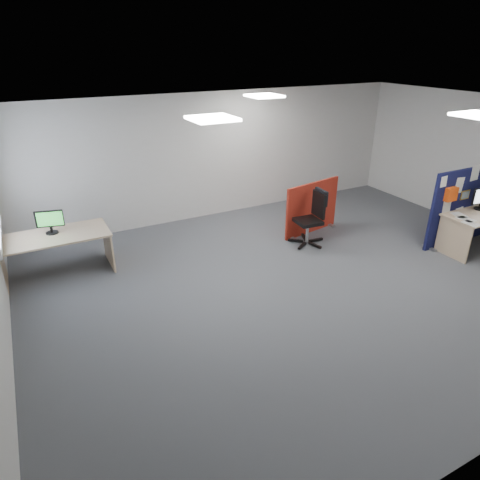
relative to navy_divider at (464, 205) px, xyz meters
name	(u,v)px	position (x,y,z in m)	size (l,w,h in m)	color
floor	(311,279)	(-3.46, 0.11, -0.76)	(9.00, 9.00, 0.00)	#4B4D52
ceiling	(324,113)	(-3.46, 0.11, 1.94)	(9.00, 7.00, 0.02)	white
wall_back	(220,155)	(-3.46, 3.61, 0.59)	(9.00, 0.02, 2.70)	silver
ceiling_lights	(314,108)	(-3.13, 0.78, 1.91)	(4.10, 4.10, 0.04)	white
navy_divider	(464,205)	(0.00, 0.00, 0.00)	(1.83, 0.30, 1.56)	#0F0E36
red_divider	(312,208)	(-2.28, 1.74, -0.24)	(1.42, 0.31, 1.07)	maroon
second_desk	(55,244)	(-7.14, 2.29, -0.20)	(1.72, 0.86, 0.73)	#D2AE86
monitor_second	(50,221)	(-7.15, 2.35, 0.19)	(0.44, 0.20, 0.40)	black
office_chair	(313,214)	(-2.58, 1.29, -0.16)	(0.69, 0.71, 1.06)	black
desk_papers	(478,217)	(-0.24, -0.48, -0.03)	(1.43, 0.72, 0.00)	white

